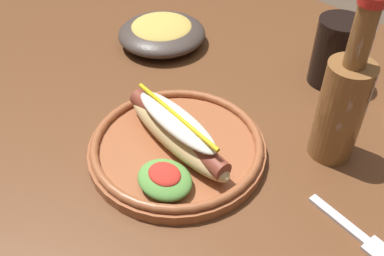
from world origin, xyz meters
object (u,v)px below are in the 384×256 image
object	(u,v)px
hot_dog_plate	(176,144)
soda_cup	(336,52)
fork	(357,234)
side_bowl	(162,32)
glass_bottle	(343,103)

from	to	relation	value
hot_dog_plate	soda_cup	world-z (taller)	soda_cup
hot_dog_plate	fork	size ratio (longest dim) A/B	2.07
hot_dog_plate	side_bowl	size ratio (longest dim) A/B	1.51
fork	soda_cup	world-z (taller)	soda_cup
soda_cup	side_bowl	distance (m)	0.32
fork	side_bowl	bearing A→B (deg)	172.39
soda_cup	side_bowl	size ratio (longest dim) A/B	0.69
glass_bottle	side_bowl	distance (m)	0.40
side_bowl	glass_bottle	bearing A→B (deg)	-4.42
hot_dog_plate	glass_bottle	distance (m)	0.23
soda_cup	side_bowl	xyz separation A→B (m)	(-0.30, -0.12, -0.03)
fork	soda_cup	size ratio (longest dim) A/B	1.05
hot_dog_plate	glass_bottle	world-z (taller)	glass_bottle
glass_bottle	side_bowl	bearing A→B (deg)	175.58
glass_bottle	side_bowl	size ratio (longest dim) A/B	1.43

